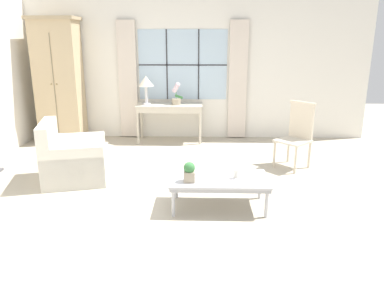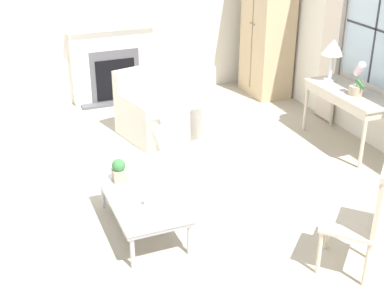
# 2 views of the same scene
# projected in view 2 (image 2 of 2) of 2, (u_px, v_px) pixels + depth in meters

# --- Properties ---
(ground_plane) EXTENTS (14.00, 14.00, 0.00)m
(ground_plane) POSITION_uv_depth(u_px,v_px,m) (149.00, 194.00, 5.71)
(ground_plane) COLOR #B2A893
(wall_left) EXTENTS (0.06, 7.20, 2.80)m
(wall_left) POSITION_uv_depth(u_px,v_px,m) (121.00, 6.00, 7.84)
(wall_left) COLOR white
(wall_left) RESTS_ON ground_plane
(fireplace) EXTENTS (0.34, 1.32, 1.96)m
(fireplace) POSITION_uv_depth(u_px,v_px,m) (113.00, 59.00, 7.99)
(fireplace) COLOR #515156
(fireplace) RESTS_ON ground_plane
(armoire) EXTENTS (0.88, 0.58, 2.32)m
(armoire) POSITION_uv_depth(u_px,v_px,m) (268.00, 20.00, 8.07)
(armoire) COLOR tan
(armoire) RESTS_ON ground_plane
(console_table) EXTENTS (1.26, 0.51, 0.73)m
(console_table) POSITION_uv_depth(u_px,v_px,m) (350.00, 98.00, 6.54)
(console_table) COLOR beige
(console_table) RESTS_ON ground_plane
(table_lamp) EXTENTS (0.29, 0.29, 0.54)m
(table_lamp) POSITION_uv_depth(u_px,v_px,m) (333.00, 49.00, 6.70)
(table_lamp) COLOR silver
(table_lamp) RESTS_ON console_table
(potted_orchid) EXTENTS (0.22, 0.17, 0.42)m
(potted_orchid) POSITION_uv_depth(u_px,v_px,m) (358.00, 81.00, 6.32)
(potted_orchid) COLOR tan
(potted_orchid) RESTS_ON console_table
(armchair_upholstered) EXTENTS (1.01, 1.01, 0.86)m
(armchair_upholstered) POSITION_uv_depth(u_px,v_px,m) (157.00, 114.00, 6.98)
(armchair_upholstered) COLOR silver
(armchair_upholstered) RESTS_ON ground_plane
(side_chair_wooden) EXTENTS (0.62, 0.62, 1.02)m
(side_chair_wooden) POSITION_uv_depth(u_px,v_px,m) (365.00, 214.00, 4.34)
(side_chair_wooden) COLOR beige
(side_chair_wooden) RESTS_ON ground_plane
(coffee_table) EXTENTS (1.15, 0.62, 0.37)m
(coffee_table) POSITION_uv_depth(u_px,v_px,m) (142.00, 199.00, 4.98)
(coffee_table) COLOR #BCBCC1
(coffee_table) RESTS_ON ground_plane
(potted_plant_small) EXTENTS (0.13, 0.13, 0.23)m
(potted_plant_small) POSITION_uv_depth(u_px,v_px,m) (119.00, 170.00, 5.16)
(potted_plant_small) COLOR tan
(potted_plant_small) RESTS_ON coffee_table
(pillar_candle) EXTENTS (0.08, 0.08, 0.12)m
(pillar_candle) POSITION_uv_depth(u_px,v_px,m) (147.00, 201.00, 4.77)
(pillar_candle) COLOR silver
(pillar_candle) RESTS_ON coffee_table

